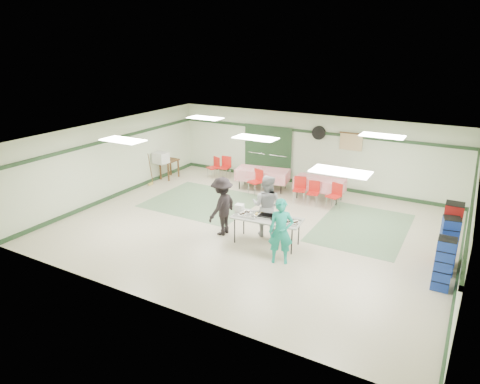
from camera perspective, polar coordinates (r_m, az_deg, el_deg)
The scene contains 42 objects.
floor at distance 12.75m, azimuth 1.94°, elevation -4.63°, with size 11.00×11.00×0.00m, color #BEB699.
ceiling at distance 11.90m, azimuth 2.09°, elevation 7.31°, with size 11.00×11.00×0.00m, color white.
wall_back at distance 16.23m, azimuth 9.37°, elevation 5.51°, with size 11.00×11.00×0.00m, color beige.
wall_front at distance 8.80m, azimuth -11.72°, elevation -7.01°, with size 11.00×11.00×0.00m, color beige.
wall_left at distance 15.46m, azimuth -16.46°, elevation 4.25°, with size 9.00×9.00×0.00m, color beige.
wall_right at distance 11.05m, azimuth 28.29°, elevation -3.43°, with size 9.00×9.00×0.00m, color beige.
trim_back at distance 16.05m, azimuth 9.47°, elevation 7.91°, with size 11.00×0.06×0.10m, color #203C21.
baseboard_back at distance 16.56m, azimuth 9.09°, elevation 1.16°, with size 11.00×0.06×0.12m, color #203C21.
trim_left at distance 15.27m, azimuth -16.63°, elevation 6.77°, with size 9.00×0.06×0.10m, color #203C21.
baseboard_left at distance 15.81m, azimuth -15.94°, elevation -0.27°, with size 9.00×0.06×0.12m, color #203C21.
trim_right at distance 10.82m, azimuth 28.72°, elevation 0.02°, with size 9.00×0.06×0.10m, color #203C21.
baseboard_right at distance 11.56m, azimuth 27.11°, elevation -9.31°, with size 9.00×0.06×0.12m, color #203C21.
green_patch_a at distance 14.73m, azimuth -4.91°, elevation -1.26°, with size 3.50×3.00×0.01m, color slate.
green_patch_b at distance 13.18m, azimuth 15.92°, elevation -4.56°, with size 2.50×3.50×0.01m, color slate.
double_door_left at distance 17.10m, azimuth 2.30°, elevation 5.44°, with size 0.90×0.06×2.10m, color gray.
double_door_right at distance 16.70m, azimuth 5.21°, elevation 5.03°, with size 0.90×0.06×2.10m, color gray.
door_frame at distance 16.88m, azimuth 3.70°, elevation 5.23°, with size 2.00×0.03×2.15m, color #203C21.
wall_fan at distance 15.93m, azimuth 10.46°, elevation 7.77°, with size 0.50×0.50×0.10m, color black.
scroll_banner at distance 15.63m, azimuth 14.58°, elevation 6.49°, with size 0.80×0.02×0.60m, color #D1B983.
serving_table at distance 11.45m, azimuth 3.59°, elevation -3.65°, with size 1.93×0.91×0.76m.
sheet_tray_right at distance 11.19m, azimuth 6.47°, elevation -4.00°, with size 0.56×0.42×0.02m, color silver.
sheet_tray_mid at distance 11.53m, azimuth 3.21°, elevation -3.18°, with size 0.54×0.41×0.02m, color silver.
sheet_tray_left at distance 11.59m, azimuth 0.95°, elevation -3.03°, with size 0.62×0.47×0.02m, color silver.
baking_pan at distance 11.42m, azimuth 3.68°, elevation -3.25°, with size 0.45×0.28×0.08m, color black.
foam_box_stack at distance 11.81m, azimuth -0.09°, elevation -2.12°, with size 0.22×0.20×0.20m, color white.
volunteer_teal at distance 10.50m, azimuth 5.48°, elevation -5.27°, with size 0.61×0.40×1.66m, color #148B78.
volunteer_grey at distance 11.90m, azimuth 3.57°, elevation -1.85°, with size 0.86×0.67×1.77m, color #99999F.
volunteer_dark at distance 11.99m, azimuth -2.40°, elevation -1.90°, with size 1.08×0.62×1.68m, color black.
dining_table_a at distance 14.96m, azimuth 10.58°, elevation 1.11°, with size 1.69×0.75×0.77m.
dining_table_b at distance 15.75m, azimuth 3.01°, elevation 2.37°, with size 2.02×1.16×0.77m.
chair_a at distance 14.47m, azimuth 9.78°, elevation 0.21°, with size 0.43×0.43×0.81m.
chair_b at distance 14.62m, azimuth 7.97°, elevation 0.70°, with size 0.50×0.50×0.88m.
chair_c at distance 14.26m, azimuth 12.58°, elevation -0.18°, with size 0.49×0.49×0.85m.
chair_d at distance 15.25m, azimuth 2.25°, elevation 1.72°, with size 0.53×0.53×0.90m.
chair_loose_a at distance 17.04m, azimuth -1.95°, elevation 3.62°, with size 0.44×0.44×0.88m.
chair_loose_b at distance 17.06m, azimuth -3.39°, elevation 3.57°, with size 0.53×0.53×0.86m.
crate_stack_blue_a at distance 11.10m, azimuth 25.92°, elevation -6.53°, with size 0.37×0.37×1.43m, color navy.
crate_stack_red at distance 11.56m, azimuth 26.20°, elevation -5.07°, with size 0.41×0.41×1.60m, color maroon.
crate_stack_blue_b at distance 10.46m, azimuth 25.50°, elevation -8.67°, with size 0.38×0.38×1.23m, color navy.
printer_table at distance 17.23m, azimuth -9.43°, elevation 3.82°, with size 0.50×0.77×0.74m.
office_printer at distance 16.77m, azimuth -10.53°, elevation 4.50°, with size 0.53×0.46×0.42m, color silver.
broom at distance 16.52m, azimuth -11.84°, elevation 3.04°, with size 0.03×0.03×1.23m, color brown.
Camera 1 is at (5.31, -10.34, 5.23)m, focal length 32.00 mm.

